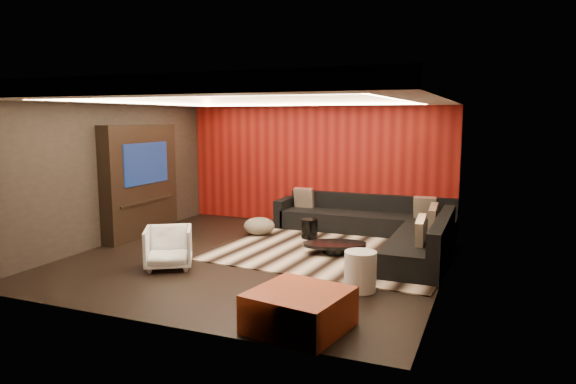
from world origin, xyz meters
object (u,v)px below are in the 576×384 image
at_px(drum_stool, 309,229).
at_px(armchair, 168,248).
at_px(coffee_table, 335,248).
at_px(sectional_sofa, 383,228).
at_px(orange_ottoman, 299,310).
at_px(white_side_table, 360,271).

distance_m(drum_stool, armchair, 2.99).
bearing_deg(coffee_table, sectional_sofa, 63.65).
height_order(drum_stool, orange_ottoman, orange_ottoman).
height_order(orange_ottoman, sectional_sofa, sectional_sofa).
bearing_deg(drum_stool, sectional_sofa, 12.61).
bearing_deg(coffee_table, drum_stool, 131.20).
distance_m(coffee_table, white_side_table, 1.88).
distance_m(armchair, sectional_sofa, 4.05).
xyz_separation_m(orange_ottoman, sectional_sofa, (0.04, 4.36, 0.04)).
bearing_deg(drum_stool, orange_ottoman, -71.73).
bearing_deg(armchair, orange_ottoman, -58.52).
bearing_deg(white_side_table, coffee_table, 117.67).
distance_m(coffee_table, drum_stool, 1.19).
bearing_deg(drum_stool, armchair, -117.74).
distance_m(drum_stool, orange_ottoman, 4.27).
height_order(coffee_table, drum_stool, drum_stool).
xyz_separation_m(armchair, sectional_sofa, (2.77, 2.95, -0.07)).
bearing_deg(drum_stool, coffee_table, -48.80).
xyz_separation_m(drum_stool, armchair, (-1.39, -2.64, 0.12)).
distance_m(coffee_table, sectional_sofa, 1.35).
distance_m(white_side_table, armchair, 3.04).
distance_m(coffee_table, armchair, 2.80).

